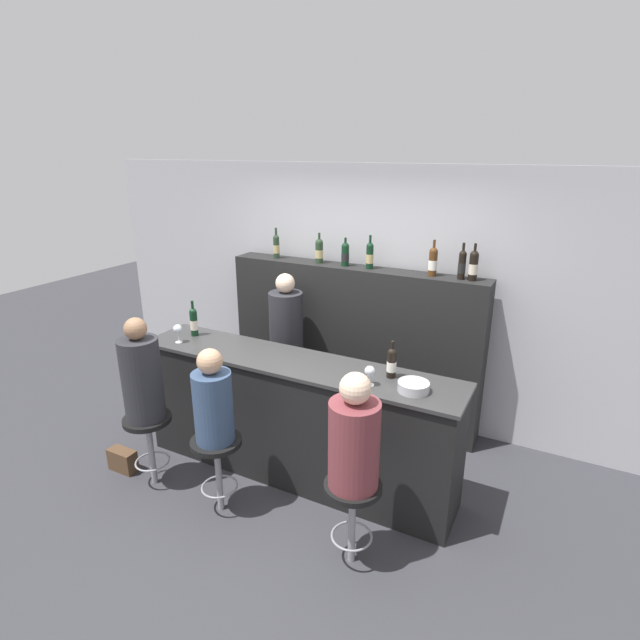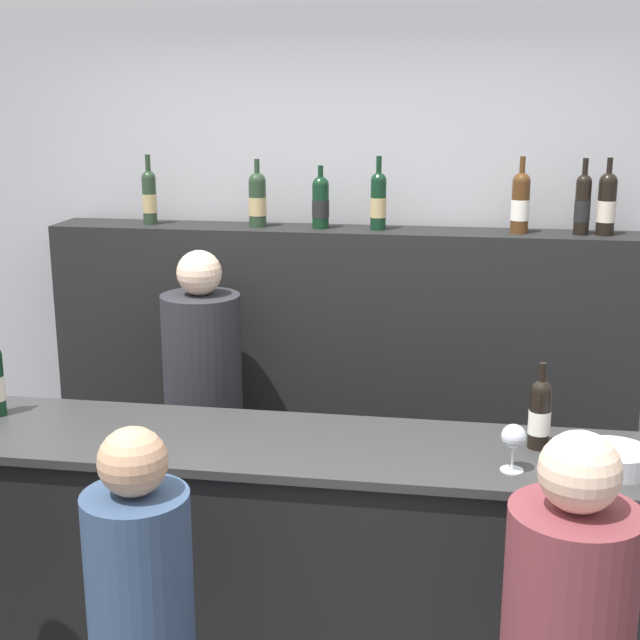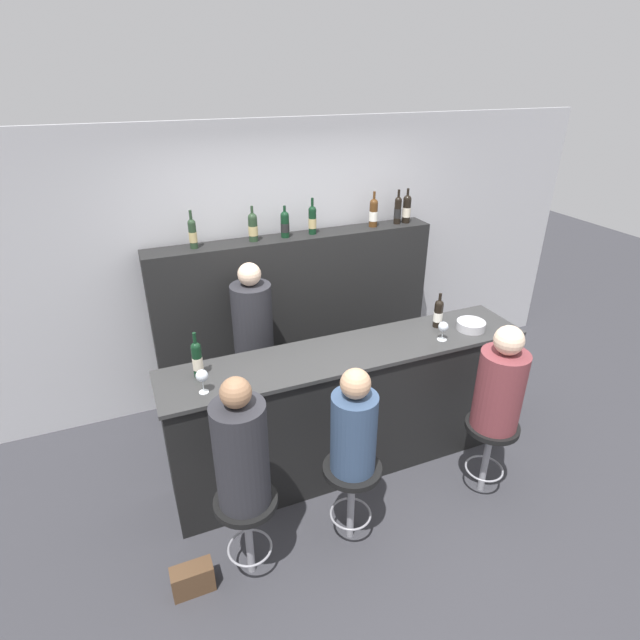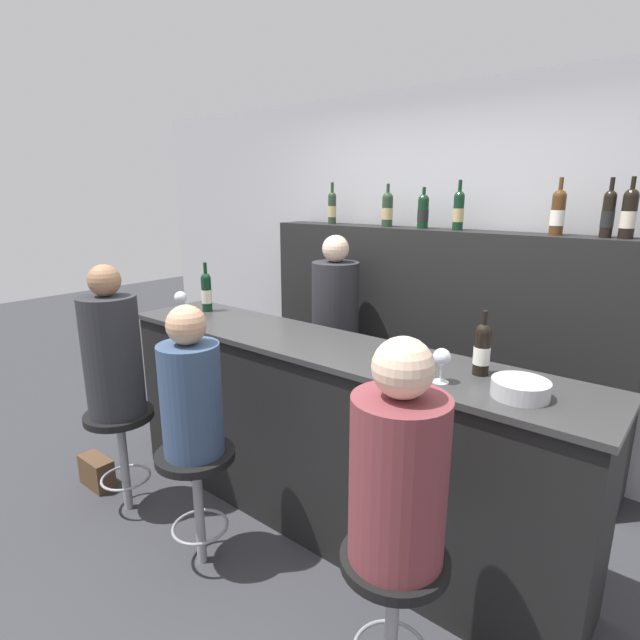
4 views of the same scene
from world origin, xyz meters
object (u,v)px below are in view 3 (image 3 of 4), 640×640
at_px(wine_bottle_backbar_5, 398,210).
at_px(bar_stool_left, 247,515).
at_px(wine_glass_1, 443,327).
at_px(wine_bottle_backbar_1, 253,227).
at_px(wine_bottle_backbar_4, 373,212).
at_px(guest_seated_left, 241,451).
at_px(bar_stool_right, 490,438).
at_px(wine_bottle_backbar_3, 312,220).
at_px(bar_stool_middle, 352,482).
at_px(wine_bottle_counter_1, 438,313).
at_px(guest_seated_middle, 354,427).
at_px(wine_bottle_backbar_2, 285,224).
at_px(wine_bottle_counter_0, 197,359).
at_px(wine_bottle_backbar_0, 193,233).
at_px(metal_bowl, 471,325).
at_px(wine_bottle_backbar_6, 407,209).
at_px(bartender, 255,356).
at_px(handbag, 193,579).
at_px(guest_seated_right, 500,385).
at_px(wine_glass_0, 202,376).

height_order(wine_bottle_backbar_5, bar_stool_left, wine_bottle_backbar_5).
bearing_deg(wine_glass_1, wine_bottle_backbar_1, 130.13).
distance_m(wine_bottle_backbar_4, wine_bottle_backbar_5, 0.26).
height_order(guest_seated_left, bar_stool_right, guest_seated_left).
bearing_deg(wine_bottle_backbar_3, bar_stool_middle, -104.09).
xyz_separation_m(wine_bottle_counter_1, guest_seated_middle, (-1.11, -0.75, -0.25)).
bearing_deg(guest_seated_left, wine_bottle_backbar_2, 63.48).
bearing_deg(guest_seated_middle, wine_bottle_counter_0, 137.16).
bearing_deg(wine_bottle_backbar_0, metal_bowl, -32.93).
xyz_separation_m(wine_bottle_backbar_0, wine_bottle_backbar_6, (2.03, 0.00, 0.01)).
bearing_deg(wine_bottle_counter_0, wine_bottle_counter_1, 0.00).
bearing_deg(wine_bottle_counter_1, wine_bottle_backbar_6, 73.49).
xyz_separation_m(wine_bottle_backbar_4, metal_bowl, (0.25, -1.24, -0.64)).
bearing_deg(bartender, wine_bottle_counter_0, -129.19).
distance_m(wine_bottle_backbar_5, wine_bottle_backbar_6, 0.10).
xyz_separation_m(wine_bottle_backbar_0, wine_bottle_backbar_4, (1.67, 0.00, 0.01)).
relative_size(wine_bottle_backbar_1, bar_stool_right, 0.48).
distance_m(wine_bottle_counter_1, guest_seated_left, 1.98).
relative_size(wine_bottle_counter_1, metal_bowl, 1.29).
height_order(wine_bottle_backbar_2, bar_stool_middle, wine_bottle_backbar_2).
bearing_deg(handbag, wine_glass_1, 14.52).
bearing_deg(wine_bottle_backbar_5, guest_seated_left, -138.00).
bearing_deg(handbag, guest_seated_middle, 0.00).
distance_m(wine_bottle_backbar_1, bar_stool_middle, 2.24).
bearing_deg(wine_bottle_backbar_1, bar_stool_left, -108.94).
height_order(bar_stool_right, bartender, bartender).
height_order(metal_bowl, bar_stool_middle, metal_bowl).
height_order(wine_bottle_backbar_1, metal_bowl, wine_bottle_backbar_1).
height_order(wine_glass_1, guest_seated_right, guest_seated_right).
bearing_deg(metal_bowl, guest_seated_middle, -155.56).
distance_m(wine_glass_0, bar_stool_middle, 1.21).
distance_m(wine_bottle_backbar_3, wine_bottle_backbar_5, 0.87).
height_order(wine_bottle_counter_0, bar_stool_right, wine_bottle_counter_0).
bearing_deg(guest_seated_right, guest_seated_left, -180.00).
bearing_deg(wine_bottle_backbar_0, wine_bottle_backbar_5, -0.00).
xyz_separation_m(wine_bottle_backbar_1, wine_bottle_backbar_2, (0.29, -0.00, -0.01)).
height_order(wine_bottle_backbar_2, metal_bowl, wine_bottle_backbar_2).
bearing_deg(handbag, wine_bottle_backbar_5, 37.28).
xyz_separation_m(wine_bottle_backbar_6, handbag, (-2.53, -1.85, -1.67)).
xyz_separation_m(guest_seated_left, bartender, (0.47, 1.44, -0.28)).
xyz_separation_m(bar_stool_middle, guest_seated_middle, (-0.00, 0.00, 0.46)).
xyz_separation_m(wine_bottle_backbar_3, wine_glass_1, (0.55, -1.30, -0.56)).
height_order(wine_bottle_counter_0, metal_bowl, wine_bottle_counter_0).
bearing_deg(wine_bottle_backbar_1, bartender, -111.51).
xyz_separation_m(bar_stool_middle, bartender, (-0.24, 1.44, 0.23)).
bearing_deg(bar_stool_middle, guest_seated_right, 0.00).
bearing_deg(guest_seated_left, bar_stool_middle, -0.00).
distance_m(bar_stool_right, bartender, 2.01).
xyz_separation_m(wine_glass_1, bar_stool_right, (0.12, -0.55, -0.70)).
distance_m(wine_bottle_backbar_0, wine_glass_0, 1.43).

